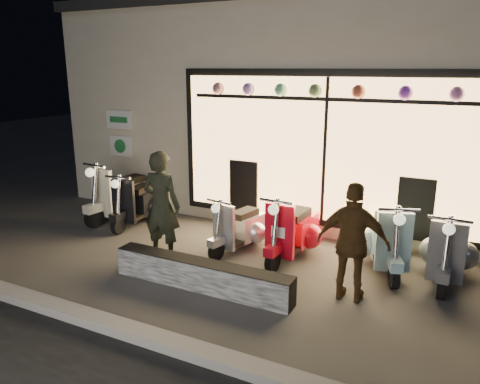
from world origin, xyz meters
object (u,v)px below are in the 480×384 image
(graffiti_barrier, at_px, (201,275))
(man, at_px, (162,206))
(woman, at_px, (353,243))
(scooter_red, at_px, (295,230))
(scooter_silver, at_px, (243,227))

(graffiti_barrier, relative_size, man, 1.53)
(graffiti_barrier, bearing_deg, woman, 18.32)
(scooter_red, relative_size, woman, 0.93)
(scooter_silver, xyz_separation_m, scooter_red, (0.87, 0.10, 0.05))
(scooter_silver, relative_size, man, 0.75)
(man, bearing_deg, graffiti_barrier, 145.66)
(graffiti_barrier, distance_m, scooter_silver, 1.60)
(man, relative_size, woman, 1.10)
(man, bearing_deg, woman, 175.68)
(graffiti_barrier, height_order, scooter_red, scooter_red)
(scooter_red, height_order, woman, woman)
(graffiti_barrier, bearing_deg, scooter_red, 67.54)
(graffiti_barrier, distance_m, man, 1.42)
(scooter_silver, xyz_separation_m, man, (-0.92, -0.94, 0.49))
(man, height_order, woman, man)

